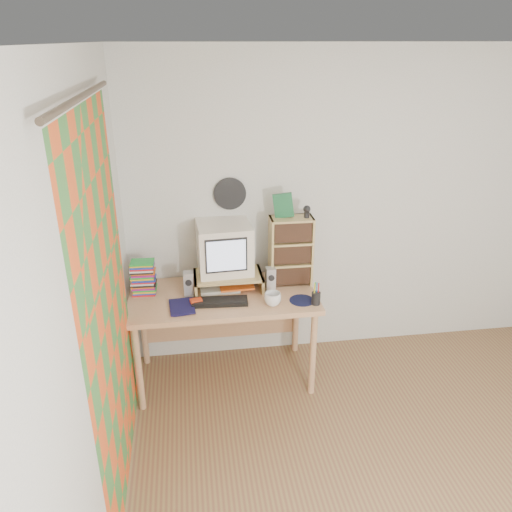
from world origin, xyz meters
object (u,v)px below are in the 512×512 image
object	(u,v)px
cd_rack	(291,251)
mug	(273,299)
crt_monitor	(225,249)
diary	(170,307)
desk	(223,306)
dvd_stack	(144,279)
keyboard	(220,302)

from	to	relation	value
cd_rack	mug	bearing A→B (deg)	-119.62
crt_monitor	cd_rack	world-z (taller)	cd_rack
diary	mug	bearing A→B (deg)	-7.60
desk	mug	distance (m)	0.47
crt_monitor	diary	distance (m)	0.60
desk	dvd_stack	size ratio (longest dim) A/B	5.79
diary	keyboard	bearing A→B (deg)	1.25
dvd_stack	cd_rack	size ratio (longest dim) A/B	0.45
desk	dvd_stack	distance (m)	0.64
mug	diary	world-z (taller)	mug
desk	mug	size ratio (longest dim) A/B	11.41
desk	dvd_stack	bearing A→B (deg)	176.04
keyboard	diary	size ratio (longest dim) A/B	1.91
mug	crt_monitor	bearing A→B (deg)	130.87
cd_rack	diary	size ratio (longest dim) A/B	2.55
desk	cd_rack	bearing A→B (deg)	6.62
dvd_stack	diary	distance (m)	0.35
desk	dvd_stack	world-z (taller)	dvd_stack
dvd_stack	cd_rack	distance (m)	1.13
keyboard	diary	world-z (taller)	diary
keyboard	mug	xyz separation A→B (m)	(0.38, -0.08, 0.03)
cd_rack	diary	world-z (taller)	cd_rack
crt_monitor	diary	xyz separation A→B (m)	(-0.43, -0.32, -0.29)
dvd_stack	cd_rack	xyz separation A→B (m)	(1.12, 0.02, 0.15)
cd_rack	dvd_stack	bearing A→B (deg)	-177.95
crt_monitor	keyboard	size ratio (longest dim) A/B	0.98
desk	keyboard	size ratio (longest dim) A/B	3.46
cd_rack	keyboard	bearing A→B (deg)	-154.91
cd_rack	mug	xyz separation A→B (m)	(-0.20, -0.33, -0.22)
cd_rack	diary	bearing A→B (deg)	-161.67
desk	cd_rack	distance (m)	0.68
keyboard	diary	xyz separation A→B (m)	(-0.36, -0.04, 0.01)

